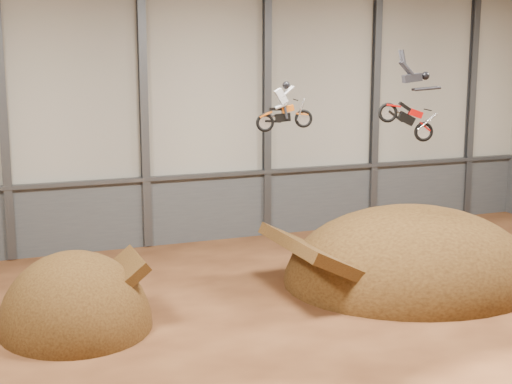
% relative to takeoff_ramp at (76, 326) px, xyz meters
% --- Properties ---
extents(floor, '(40.00, 40.00, 0.00)m').
position_rel_takeoff_ramp_xyz_m(floor, '(8.34, -4.76, 0.00)').
color(floor, '#502915').
rests_on(floor, ground).
extents(back_wall, '(40.00, 0.10, 14.00)m').
position_rel_takeoff_ramp_xyz_m(back_wall, '(8.34, 10.24, 7.00)').
color(back_wall, '#B9B4A4').
rests_on(back_wall, ground).
extents(lower_band_back, '(39.80, 0.18, 3.50)m').
position_rel_takeoff_ramp_xyz_m(lower_band_back, '(8.34, 10.14, 1.75)').
color(lower_band_back, '#4F5256').
rests_on(lower_band_back, ground).
extents(steel_rail, '(39.80, 0.35, 0.20)m').
position_rel_takeoff_ramp_xyz_m(steel_rail, '(8.34, 9.99, 3.55)').
color(steel_rail, '#47494F').
rests_on(steel_rail, lower_band_back).
extents(steel_column_1, '(0.40, 0.36, 13.90)m').
position_rel_takeoff_ramp_xyz_m(steel_column_1, '(-1.66, 10.04, 7.00)').
color(steel_column_1, '#47494F').
rests_on(steel_column_1, ground).
extents(steel_column_2, '(0.40, 0.36, 13.90)m').
position_rel_takeoff_ramp_xyz_m(steel_column_2, '(5.00, 10.04, 7.00)').
color(steel_column_2, '#47494F').
rests_on(steel_column_2, ground).
extents(steel_column_3, '(0.40, 0.36, 13.90)m').
position_rel_takeoff_ramp_xyz_m(steel_column_3, '(11.67, 10.04, 7.00)').
color(steel_column_3, '#47494F').
rests_on(steel_column_3, ground).
extents(steel_column_4, '(0.40, 0.36, 13.90)m').
position_rel_takeoff_ramp_xyz_m(steel_column_4, '(18.34, 10.04, 7.00)').
color(steel_column_4, '#47494F').
rests_on(steel_column_4, ground).
extents(steel_column_5, '(0.40, 0.36, 13.90)m').
position_rel_takeoff_ramp_xyz_m(steel_column_5, '(25.00, 10.04, 7.00)').
color(steel_column_5, '#47494F').
rests_on(steel_column_5, ground).
extents(takeoff_ramp, '(5.47, 6.31, 5.47)m').
position_rel_takeoff_ramp_xyz_m(takeoff_ramp, '(0.00, 0.00, 0.00)').
color(takeoff_ramp, '#39220E').
rests_on(takeoff_ramp, ground).
extents(landing_ramp, '(11.34, 10.03, 6.54)m').
position_rel_takeoff_ramp_xyz_m(landing_ramp, '(14.40, 0.13, 0.00)').
color(landing_ramp, '#39220E').
rests_on(landing_ramp, ground).
extents(fmx_rider_a, '(2.42, 1.27, 2.12)m').
position_rel_takeoff_ramp_xyz_m(fmx_rider_a, '(7.87, -0.91, 7.93)').
color(fmx_rider_a, orange).
extents(fmx_rider_b, '(4.16, 1.94, 3.88)m').
position_rel_takeoff_ramp_xyz_m(fmx_rider_b, '(12.43, -1.73, 8.17)').
color(fmx_rider_b, red).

